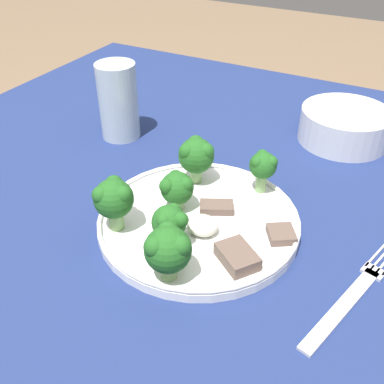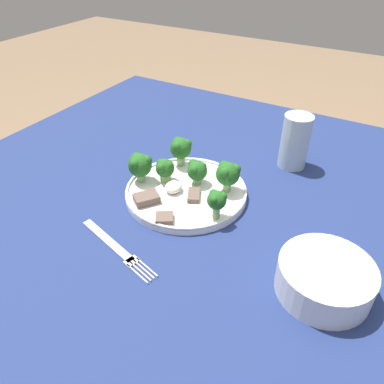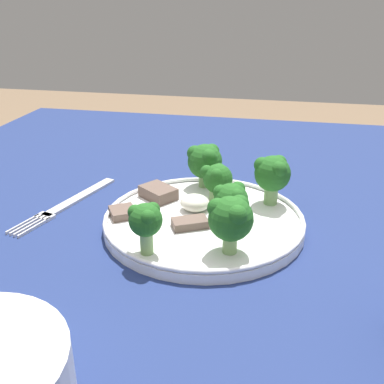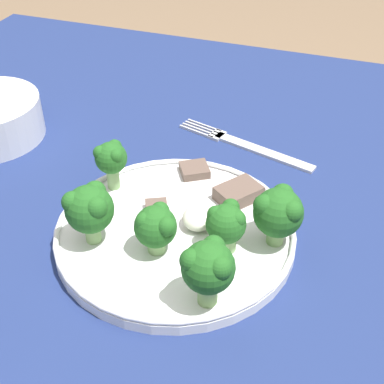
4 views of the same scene
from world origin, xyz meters
name	(u,v)px [view 4 (image 4 of 4)]	position (x,y,z in m)	size (l,w,h in m)	color
table	(169,297)	(0.00, 0.00, 0.61)	(1.09, 1.12, 0.70)	navy
dinner_plate	(175,232)	(0.01, -0.01, 0.71)	(0.26, 0.26, 0.02)	white
fork	(246,145)	(0.21, -0.03, 0.70)	(0.07, 0.20, 0.00)	silver
broccoli_floret_near_rim_left	(227,222)	(0.00, -0.06, 0.75)	(0.04, 0.04, 0.05)	#7FA866
broccoli_floret_center_left	(158,227)	(-0.03, 0.00, 0.75)	(0.04, 0.04, 0.05)	#7FA866
broccoli_floret_back_left	(89,208)	(-0.03, 0.07, 0.76)	(0.05, 0.05, 0.07)	#7FA866
broccoli_floret_front_left	(111,158)	(0.06, 0.09, 0.75)	(0.04, 0.04, 0.06)	#7FA866
broccoli_floret_center_back	(278,212)	(0.03, -0.11, 0.75)	(0.05, 0.05, 0.06)	#7FA866
broccoli_floret_mid_cluster	(208,267)	(-0.07, -0.07, 0.76)	(0.05, 0.05, 0.07)	#7FA866
meat_slice_front_slice	(157,214)	(0.02, 0.02, 0.72)	(0.05, 0.04, 0.01)	brown
meat_slice_middle_slice	(238,193)	(0.08, -0.06, 0.72)	(0.06, 0.06, 0.02)	brown
meat_slice_rear_slice	(195,170)	(0.11, 0.01, 0.72)	(0.04, 0.04, 0.01)	brown
sauce_dollop	(199,217)	(0.02, -0.03, 0.72)	(0.04, 0.04, 0.02)	silver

